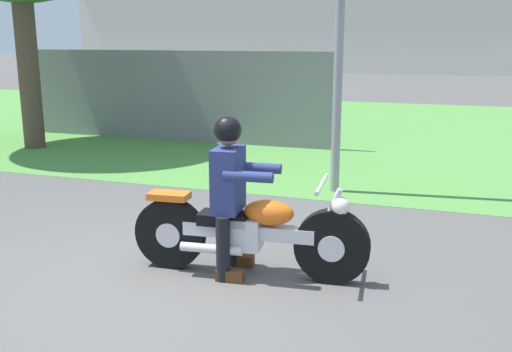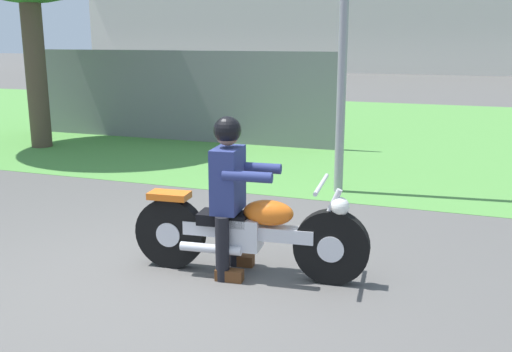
{
  "view_description": "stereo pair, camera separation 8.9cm",
  "coord_description": "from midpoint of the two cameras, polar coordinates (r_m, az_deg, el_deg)",
  "views": [
    {
      "loc": [
        2.33,
        -3.95,
        2.04
      ],
      "look_at": [
        0.71,
        0.78,
        0.85
      ],
      "focal_mm": 40.81,
      "sensor_mm": 36.0,
      "label": 1
    },
    {
      "loc": [
        2.42,
        -3.92,
        2.04
      ],
      "look_at": [
        0.71,
        0.78,
        0.85
      ],
      "focal_mm": 40.81,
      "sensor_mm": 36.0,
      "label": 2
    }
  ],
  "objects": [
    {
      "name": "rider_lead",
      "position": [
        5.01,
        -2.06,
        -0.75
      ],
      "size": [
        0.58,
        0.49,
        1.4
      ],
      "rotation": [
        0.0,
        0.0,
        0.09
      ],
      "color": "black",
      "rests_on": "ground"
    },
    {
      "name": "grass_verge",
      "position": [
        13.44,
        9.54,
        4.49
      ],
      "size": [
        60.0,
        12.0,
        0.01
      ],
      "primitive_type": "cube",
      "color": "#549342",
      "rests_on": "ground"
    },
    {
      "name": "motorcycle_lead",
      "position": [
        5.09,
        -0.2,
        -5.52
      ],
      "size": [
        2.11,
        0.66,
        0.88
      ],
      "rotation": [
        0.0,
        0.0,
        0.09
      ],
      "color": "black",
      "rests_on": "ground"
    },
    {
      "name": "ground",
      "position": [
        5.03,
        -10.4,
        -10.79
      ],
      "size": [
        120.0,
        120.0,
        0.0
      ],
      "primitive_type": "plane",
      "color": "#565451"
    },
    {
      "name": "fence_segment",
      "position": [
        12.0,
        -8.19,
        7.8
      ],
      "size": [
        7.0,
        0.06,
        1.8
      ],
      "primitive_type": "cube",
      "color": "slate",
      "rests_on": "ground"
    }
  ]
}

